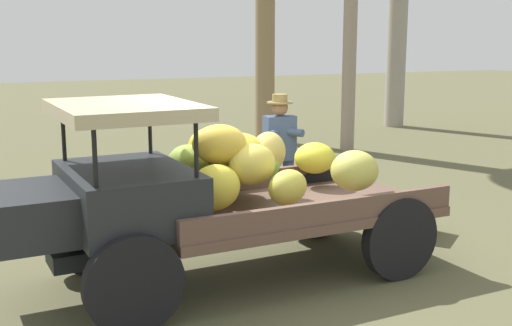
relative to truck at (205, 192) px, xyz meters
The scene contains 4 objects.
ground_plane 1.18m from the truck, behind, with size 60.00×60.00×0.00m, color brown.
truck is the anchor object (origin of this frame).
farmer 2.34m from the truck, 133.13° to the right, with size 0.53×0.47×1.72m.
wooden_crate 3.01m from the truck, 168.93° to the right, with size 0.59×0.51×0.45m, color olive.
Camera 1 is at (2.70, 6.15, 2.50)m, focal length 46.29 mm.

